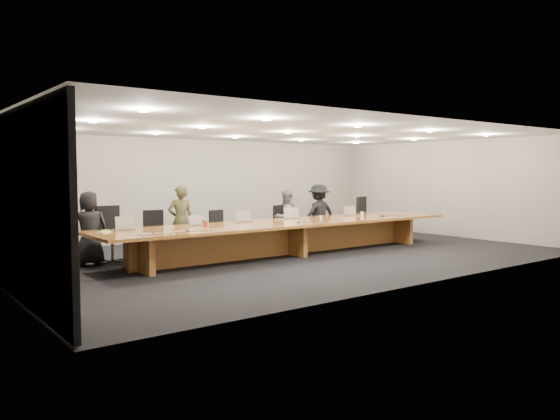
{
  "coord_description": "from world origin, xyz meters",
  "views": [
    {
      "loc": [
        -7.68,
        -9.74,
        1.88
      ],
      "look_at": [
        0.0,
        0.3,
        1.0
      ],
      "focal_mm": 35.0,
      "sensor_mm": 36.0,
      "label": 1
    }
  ],
  "objects_px": {
    "chair_mid_right": "(285,225)",
    "paper_cup_far": "(362,214)",
    "laptop_a": "(126,224)",
    "amber_mug": "(206,224)",
    "laptop_c": "(244,217)",
    "mic_right": "(382,216)",
    "mic_left": "(187,231)",
    "laptop_d": "(293,213)",
    "chair_left": "(156,234)",
    "person_a": "(89,228)",
    "chair_far_right": "(369,216)",
    "laptop_b": "(197,221)",
    "conference_table": "(288,232)",
    "water_bottle": "(204,221)",
    "person_c": "(286,218)",
    "person_d": "(319,213)",
    "chair_mid_left": "(222,230)",
    "laptop_e": "(352,211)",
    "av_box": "(145,234)",
    "mic_center": "(298,222)",
    "chair_far_left": "(112,234)",
    "person_b": "(181,221)",
    "paper_cup_near": "(321,217)",
    "chair_right": "(324,222)"
  },
  "relations": [
    {
      "from": "chair_mid_right",
      "to": "paper_cup_far",
      "type": "bearing_deg",
      "value": -52.62
    },
    {
      "from": "laptop_a",
      "to": "amber_mug",
      "type": "bearing_deg",
      "value": 5.01
    },
    {
      "from": "laptop_c",
      "to": "mic_right",
      "type": "distance_m",
      "value": 3.81
    },
    {
      "from": "mic_left",
      "to": "laptop_d",
      "type": "bearing_deg",
      "value": 15.16
    },
    {
      "from": "chair_left",
      "to": "person_a",
      "type": "height_order",
      "value": "person_a"
    },
    {
      "from": "chair_far_right",
      "to": "laptop_c",
      "type": "bearing_deg",
      "value": 174.33
    },
    {
      "from": "laptop_b",
      "to": "mic_right",
      "type": "xyz_separation_m",
      "value": [
        4.95,
        -0.69,
        -0.1
      ]
    },
    {
      "from": "conference_table",
      "to": "paper_cup_far",
      "type": "relative_size",
      "value": 88.33
    },
    {
      "from": "laptop_d",
      "to": "water_bottle",
      "type": "relative_size",
      "value": 1.76
    },
    {
      "from": "person_c",
      "to": "mic_right",
      "type": "xyz_separation_m",
      "value": [
        1.99,
        -1.45,
        0.05
      ]
    },
    {
      "from": "chair_mid_right",
      "to": "person_d",
      "type": "bearing_deg",
      "value": -26.86
    },
    {
      "from": "laptop_a",
      "to": "person_d",
      "type": "bearing_deg",
      "value": 19.1
    },
    {
      "from": "chair_mid_left",
      "to": "person_c",
      "type": "height_order",
      "value": "person_c"
    },
    {
      "from": "chair_left",
      "to": "laptop_b",
      "type": "height_order",
      "value": "chair_left"
    },
    {
      "from": "laptop_e",
      "to": "mic_left",
      "type": "relative_size",
      "value": 2.86
    },
    {
      "from": "chair_mid_right",
      "to": "laptop_c",
      "type": "relative_size",
      "value": 3.09
    },
    {
      "from": "conference_table",
      "to": "chair_left",
      "type": "xyz_separation_m",
      "value": [
        -2.63,
        1.32,
        0.01
      ]
    },
    {
      "from": "laptop_d",
      "to": "mic_right",
      "type": "height_order",
      "value": "laptop_d"
    },
    {
      "from": "laptop_c",
      "to": "amber_mug",
      "type": "relative_size",
      "value": 3.19
    },
    {
      "from": "chair_mid_right",
      "to": "av_box",
      "type": "xyz_separation_m",
      "value": [
        -4.59,
        -1.77,
        0.24
      ]
    },
    {
      "from": "chair_far_right",
      "to": "mic_center",
      "type": "height_order",
      "value": "chair_far_right"
    },
    {
      "from": "laptop_d",
      "to": "av_box",
      "type": "xyz_separation_m",
      "value": [
        -4.16,
        -0.93,
        -0.13
      ]
    },
    {
      "from": "person_a",
      "to": "chair_mid_left",
      "type": "bearing_deg",
      "value": -165.85
    },
    {
      "from": "av_box",
      "to": "chair_far_left",
      "type": "bearing_deg",
      "value": 98.67
    },
    {
      "from": "amber_mug",
      "to": "person_b",
      "type": "bearing_deg",
      "value": 90.19
    },
    {
      "from": "paper_cup_near",
      "to": "paper_cup_far",
      "type": "xyz_separation_m",
      "value": [
        1.52,
        0.1,
        0.01
      ]
    },
    {
      "from": "chair_far_right",
      "to": "mic_right",
      "type": "xyz_separation_m",
      "value": [
        -1.11,
        -1.52,
        0.17
      ]
    },
    {
      "from": "person_b",
      "to": "laptop_a",
      "type": "xyz_separation_m",
      "value": [
        -1.64,
        -0.96,
        0.1
      ]
    },
    {
      "from": "chair_mid_right",
      "to": "mic_right",
      "type": "relative_size",
      "value": 7.94
    },
    {
      "from": "person_b",
      "to": "laptop_a",
      "type": "distance_m",
      "value": 1.9
    },
    {
      "from": "laptop_c",
      "to": "chair_mid_right",
      "type": "bearing_deg",
      "value": 42.29
    },
    {
      "from": "laptop_c",
      "to": "paper_cup_far",
      "type": "height_order",
      "value": "laptop_c"
    },
    {
      "from": "laptop_b",
      "to": "laptop_c",
      "type": "bearing_deg",
      "value": 11.68
    },
    {
      "from": "person_b",
      "to": "laptop_a",
      "type": "bearing_deg",
      "value": 47.23
    },
    {
      "from": "mic_center",
      "to": "chair_far_left",
      "type": "bearing_deg",
      "value": 155.48
    },
    {
      "from": "person_c",
      "to": "paper_cup_far",
      "type": "xyz_separation_m",
      "value": [
        1.79,
        -0.94,
        0.08
      ]
    },
    {
      "from": "conference_table",
      "to": "chair_left",
      "type": "height_order",
      "value": "chair_left"
    },
    {
      "from": "laptop_a",
      "to": "mic_right",
      "type": "distance_m",
      "value": 6.55
    },
    {
      "from": "chair_left",
      "to": "chair_mid_left",
      "type": "distance_m",
      "value": 1.65
    },
    {
      "from": "laptop_a",
      "to": "amber_mug",
      "type": "xyz_separation_m",
      "value": [
        1.64,
        -0.16,
        -0.09
      ]
    },
    {
      "from": "laptop_c",
      "to": "chair_mid_left",
      "type": "bearing_deg",
      "value": 110.94
    },
    {
      "from": "laptop_a",
      "to": "mic_center",
      "type": "relative_size",
      "value": 3.05
    },
    {
      "from": "chair_right",
      "to": "laptop_d",
      "type": "distance_m",
      "value": 1.85
    },
    {
      "from": "paper_cup_near",
      "to": "mic_left",
      "type": "height_order",
      "value": "paper_cup_near"
    },
    {
      "from": "chair_mid_left",
      "to": "laptop_a",
      "type": "xyz_separation_m",
      "value": [
        -2.71,
        -0.96,
        0.39
      ]
    },
    {
      "from": "chair_mid_left",
      "to": "laptop_b",
      "type": "height_order",
      "value": "chair_mid_left"
    },
    {
      "from": "chair_mid_left",
      "to": "amber_mug",
      "type": "xyz_separation_m",
      "value": [
        -1.07,
        -1.12,
        0.3
      ]
    },
    {
      "from": "conference_table",
      "to": "laptop_e",
      "type": "relative_size",
      "value": 26.71
    },
    {
      "from": "laptop_e",
      "to": "chair_mid_left",
      "type": "bearing_deg",
      "value": 177.57
    },
    {
      "from": "chair_right",
      "to": "paper_cup_far",
      "type": "xyz_separation_m",
      "value": [
        0.46,
        -0.97,
        0.27
      ]
    }
  ]
}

